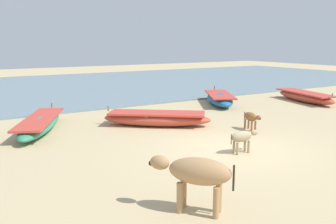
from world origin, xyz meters
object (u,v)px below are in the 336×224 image
(cow_adult_tan, at_px, (197,173))
(calf_far_brown, at_px, (251,117))
(calf_near_dun, at_px, (243,137))
(fishing_boat_1, at_px, (40,124))
(fishing_boat_3, at_px, (220,99))
(fishing_boat_0, at_px, (157,118))
(fishing_boat_2, at_px, (305,96))

(cow_adult_tan, distance_m, calf_far_brown, 7.02)
(calf_near_dun, bearing_deg, fishing_boat_1, 128.75)
(fishing_boat_1, height_order, cow_adult_tan, cow_adult_tan)
(fishing_boat_3, height_order, cow_adult_tan, cow_adult_tan)
(cow_adult_tan, bearing_deg, calf_near_dun, -95.02)
(fishing_boat_0, relative_size, fishing_boat_1, 0.86)
(fishing_boat_0, xyz_separation_m, cow_adult_tan, (-3.04, -6.65, 0.48))
(fishing_boat_1, bearing_deg, fishing_boat_2, -67.56)
(calf_near_dun, bearing_deg, cow_adult_tan, -143.35)
(fishing_boat_1, distance_m, cow_adult_tan, 8.28)
(fishing_boat_2, xyz_separation_m, fishing_boat_3, (-4.52, 1.80, 0.02))
(fishing_boat_0, xyz_separation_m, fishing_boat_3, (5.26, 2.50, 0.02))
(fishing_boat_0, xyz_separation_m, fishing_boat_2, (9.78, 0.71, 0.00))
(fishing_boat_2, bearing_deg, fishing_boat_0, -71.47)
(calf_near_dun, relative_size, calf_far_brown, 1.01)
(calf_far_brown, bearing_deg, calf_near_dun, -39.58)
(cow_adult_tan, height_order, calf_near_dun, cow_adult_tan)
(fishing_boat_1, bearing_deg, calf_near_dun, -117.60)
(cow_adult_tan, bearing_deg, calf_far_brown, -92.45)
(fishing_boat_0, distance_m, fishing_boat_3, 5.82)
(fishing_boat_3, bearing_deg, fishing_boat_2, -80.76)
(fishing_boat_2, bearing_deg, cow_adult_tan, -45.75)
(fishing_boat_2, bearing_deg, calf_far_brown, -52.02)
(cow_adult_tan, xyz_separation_m, calf_near_dun, (3.38, 2.31, -0.30))
(cow_adult_tan, relative_size, calf_near_dun, 1.42)
(fishing_boat_0, height_order, cow_adult_tan, cow_adult_tan)
(fishing_boat_1, distance_m, fishing_boat_3, 9.31)
(fishing_boat_0, bearing_deg, calf_far_brown, 175.13)
(fishing_boat_0, relative_size, calf_near_dun, 3.88)
(fishing_boat_0, distance_m, fishing_boat_1, 4.30)
(calf_far_brown, bearing_deg, cow_adult_tan, -43.16)
(calf_near_dun, distance_m, calf_far_brown, 2.93)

